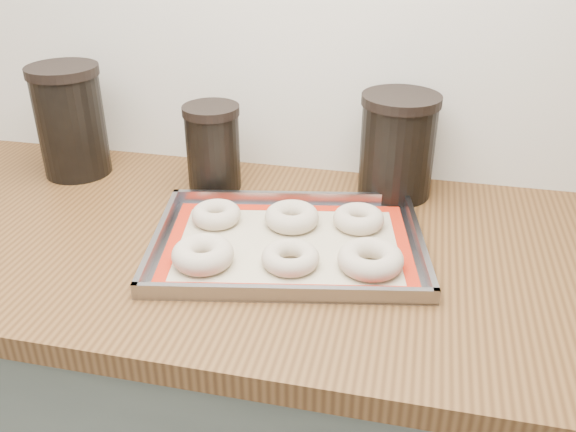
% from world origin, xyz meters
% --- Properties ---
extents(cabinet, '(3.00, 0.65, 0.86)m').
position_xyz_m(cabinet, '(0.00, 1.68, 0.43)').
color(cabinet, '#60675B').
rests_on(cabinet, floor).
extents(countertop, '(3.06, 0.68, 0.04)m').
position_xyz_m(countertop, '(0.00, 1.68, 0.88)').
color(countertop, brown).
rests_on(countertop, cabinet).
extents(baking_tray, '(0.51, 0.41, 0.03)m').
position_xyz_m(baking_tray, '(0.15, 1.66, 0.91)').
color(baking_tray, gray).
rests_on(baking_tray, countertop).
extents(baking_mat, '(0.47, 0.36, 0.00)m').
position_xyz_m(baking_mat, '(0.15, 1.66, 0.90)').
color(baking_mat, '#C6B793').
rests_on(baking_mat, baking_tray).
extents(bagel_front_left, '(0.14, 0.14, 0.04)m').
position_xyz_m(bagel_front_left, '(0.03, 1.57, 0.92)').
color(bagel_front_left, beige).
rests_on(bagel_front_left, baking_mat).
extents(bagel_front_mid, '(0.11, 0.11, 0.03)m').
position_xyz_m(bagel_front_mid, '(0.17, 1.59, 0.92)').
color(bagel_front_mid, beige).
rests_on(bagel_front_mid, baking_mat).
extents(bagel_front_right, '(0.11, 0.11, 0.04)m').
position_xyz_m(bagel_front_right, '(0.29, 1.62, 0.92)').
color(bagel_front_right, beige).
rests_on(bagel_front_right, baking_mat).
extents(bagel_back_left, '(0.12, 0.12, 0.03)m').
position_xyz_m(bagel_back_left, '(0.00, 1.71, 0.92)').
color(bagel_back_left, beige).
rests_on(bagel_back_left, baking_mat).
extents(bagel_back_mid, '(0.10, 0.10, 0.04)m').
position_xyz_m(bagel_back_mid, '(0.14, 1.73, 0.92)').
color(bagel_back_mid, beige).
rests_on(bagel_back_mid, baking_mat).
extents(bagel_back_right, '(0.09, 0.09, 0.03)m').
position_xyz_m(bagel_back_right, '(0.26, 1.75, 0.92)').
color(bagel_back_right, beige).
rests_on(bagel_back_right, baking_mat).
extents(canister_left, '(0.15, 0.15, 0.23)m').
position_xyz_m(canister_left, '(-0.37, 1.87, 1.02)').
color(canister_left, black).
rests_on(canister_left, countertop).
extents(canister_mid, '(0.11, 0.11, 0.17)m').
position_xyz_m(canister_mid, '(-0.05, 1.86, 0.99)').
color(canister_mid, black).
rests_on(canister_mid, countertop).
extents(canister_right, '(0.15, 0.15, 0.21)m').
position_xyz_m(canister_right, '(0.31, 1.92, 1.00)').
color(canister_right, black).
rests_on(canister_right, countertop).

